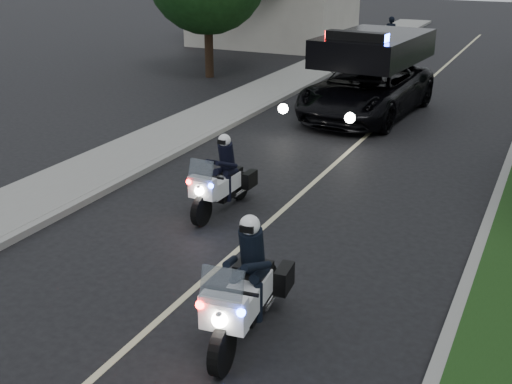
% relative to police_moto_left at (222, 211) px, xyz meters
% --- Properties ---
extents(ground, '(120.00, 120.00, 0.00)m').
position_rel_police_moto_left_xyz_m(ground, '(1.16, -3.55, 0.00)').
color(ground, black).
rests_on(ground, ground).
extents(curb_right, '(0.20, 60.00, 0.15)m').
position_rel_police_moto_left_xyz_m(curb_right, '(5.26, 6.45, 0.07)').
color(curb_right, gray).
rests_on(curb_right, ground).
extents(curb_left, '(0.20, 60.00, 0.15)m').
position_rel_police_moto_left_xyz_m(curb_left, '(-2.94, 6.45, 0.07)').
color(curb_left, gray).
rests_on(curb_left, ground).
extents(sidewalk_left, '(2.00, 60.00, 0.16)m').
position_rel_police_moto_left_xyz_m(sidewalk_left, '(-4.04, 6.45, 0.08)').
color(sidewalk_left, gray).
rests_on(sidewalk_left, ground).
extents(lane_marking, '(0.12, 50.00, 0.01)m').
position_rel_police_moto_left_xyz_m(lane_marking, '(1.16, 6.45, 0.00)').
color(lane_marking, '#BFB78C').
rests_on(lane_marking, ground).
extents(police_moto_left, '(0.75, 2.00, 1.69)m').
position_rel_police_moto_left_xyz_m(police_moto_left, '(0.00, 0.00, 0.00)').
color(police_moto_left, silver).
rests_on(police_moto_left, ground).
extents(police_moto_right, '(1.00, 2.27, 1.87)m').
position_rel_police_moto_left_xyz_m(police_moto_right, '(2.55, -3.99, 0.00)').
color(police_moto_right, white).
rests_on(police_moto_right, ground).
extents(police_suv, '(3.42, 6.53, 3.07)m').
position_rel_police_moto_left_xyz_m(police_suv, '(0.43, 9.23, 0.00)').
color(police_suv, black).
rests_on(police_suv, ground).
extents(bicycle, '(0.63, 1.62, 0.83)m').
position_rel_police_moto_left_xyz_m(bicycle, '(-1.96, 21.41, 0.00)').
color(bicycle, black).
rests_on(bicycle, ground).
extents(cyclist, '(0.67, 0.49, 1.73)m').
position_rel_police_moto_left_xyz_m(cyclist, '(-1.96, 21.41, 0.00)').
color(cyclist, black).
rests_on(cyclist, ground).
extents(tree_left_near, '(6.35, 6.35, 8.22)m').
position_rel_police_moto_left_xyz_m(tree_left_near, '(-7.44, 12.68, 0.00)').
color(tree_left_near, '#154115').
rests_on(tree_left_near, ground).
extents(tree_left_far, '(8.32, 8.32, 10.98)m').
position_rel_police_moto_left_xyz_m(tree_left_far, '(-8.65, 20.58, 0.00)').
color(tree_left_far, black).
rests_on(tree_left_far, ground).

